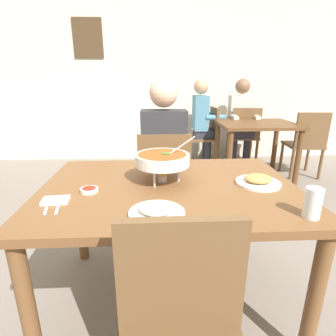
% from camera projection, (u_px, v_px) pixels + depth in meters
% --- Properties ---
extents(ground_plane, '(16.00, 16.00, 0.00)m').
position_uv_depth(ground_plane, '(169.00, 296.00, 1.70)').
color(ground_plane, gray).
extents(cafe_rear_partition, '(10.00, 0.10, 3.00)m').
position_uv_depth(cafe_rear_partition, '(158.00, 66.00, 4.30)').
color(cafe_rear_partition, beige).
rests_on(cafe_rear_partition, ground_plane).
extents(picture_frame_hung, '(0.44, 0.03, 0.56)m').
position_uv_depth(picture_frame_hung, '(88.00, 38.00, 4.07)').
color(picture_frame_hung, '#4C3823').
extents(dining_table_main, '(1.37, 0.99, 0.75)m').
position_uv_depth(dining_table_main, '(169.00, 202.00, 1.50)').
color(dining_table_main, brown).
rests_on(dining_table_main, ground_plane).
extents(chair_diner_main, '(0.44, 0.44, 0.90)m').
position_uv_depth(chair_diner_main, '(164.00, 178.00, 2.28)').
color(chair_diner_main, brown).
rests_on(chair_diner_main, ground_plane).
extents(diner_main, '(0.40, 0.45, 1.31)m').
position_uv_depth(diner_main, '(164.00, 150.00, 2.24)').
color(diner_main, '#2D2D38').
rests_on(diner_main, ground_plane).
extents(curry_bowl, '(0.33, 0.30, 0.26)m').
position_uv_depth(curry_bowl, '(162.00, 160.00, 1.48)').
color(curry_bowl, silver).
rests_on(curry_bowl, dining_table_main).
extents(rice_plate, '(0.24, 0.24, 0.06)m').
position_uv_depth(rice_plate, '(157.00, 211.00, 1.14)').
color(rice_plate, white).
rests_on(rice_plate, dining_table_main).
extents(appetizer_plate, '(0.24, 0.24, 0.06)m').
position_uv_depth(appetizer_plate, '(258.00, 181.00, 1.48)').
color(appetizer_plate, white).
rests_on(appetizer_plate, dining_table_main).
extents(sauce_dish, '(0.09, 0.09, 0.02)m').
position_uv_depth(sauce_dish, '(89.00, 190.00, 1.38)').
color(sauce_dish, white).
rests_on(sauce_dish, dining_table_main).
extents(napkin_folded, '(0.13, 0.09, 0.02)m').
position_uv_depth(napkin_folded, '(56.00, 200.00, 1.27)').
color(napkin_folded, white).
rests_on(napkin_folded, dining_table_main).
extents(fork_utensil, '(0.05, 0.17, 0.01)m').
position_uv_depth(fork_utensil, '(47.00, 206.00, 1.22)').
color(fork_utensil, silver).
rests_on(fork_utensil, dining_table_main).
extents(spoon_utensil, '(0.04, 0.17, 0.01)m').
position_uv_depth(spoon_utensil, '(59.00, 206.00, 1.22)').
color(spoon_utensil, silver).
rests_on(spoon_utensil, dining_table_main).
extents(drink_glass, '(0.07, 0.07, 0.13)m').
position_uv_depth(drink_glass, '(313.00, 204.00, 1.11)').
color(drink_glass, silver).
rests_on(drink_glass, dining_table_main).
extents(dining_table_far, '(1.00, 0.80, 0.75)m').
position_uv_depth(dining_table_far, '(256.00, 133.00, 3.62)').
color(dining_table_far, brown).
rests_on(dining_table_far, ground_plane).
extents(chair_bg_left, '(0.46, 0.46, 0.90)m').
position_uv_depth(chair_bg_left, '(207.00, 133.00, 4.15)').
color(chair_bg_left, brown).
rests_on(chair_bg_left, ground_plane).
extents(chair_bg_middle, '(0.48, 0.48, 0.90)m').
position_uv_depth(chair_bg_middle, '(244.00, 133.00, 4.16)').
color(chair_bg_middle, brown).
rests_on(chair_bg_middle, ground_plane).
extents(chair_bg_right, '(0.47, 0.47, 0.90)m').
position_uv_depth(chair_bg_right, '(306.00, 141.00, 3.63)').
color(chair_bg_right, brown).
rests_on(chair_bg_right, ground_plane).
extents(patron_bg_left, '(0.45, 0.40, 1.31)m').
position_uv_depth(patron_bg_left, '(203.00, 118.00, 4.08)').
color(patron_bg_left, '#2D2D38').
rests_on(patron_bg_left, ground_plane).
extents(patron_bg_middle, '(0.40, 0.45, 1.31)m').
position_uv_depth(patron_bg_middle, '(241.00, 117.00, 4.13)').
color(patron_bg_middle, '#2D2D38').
rests_on(patron_bg_middle, ground_plane).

